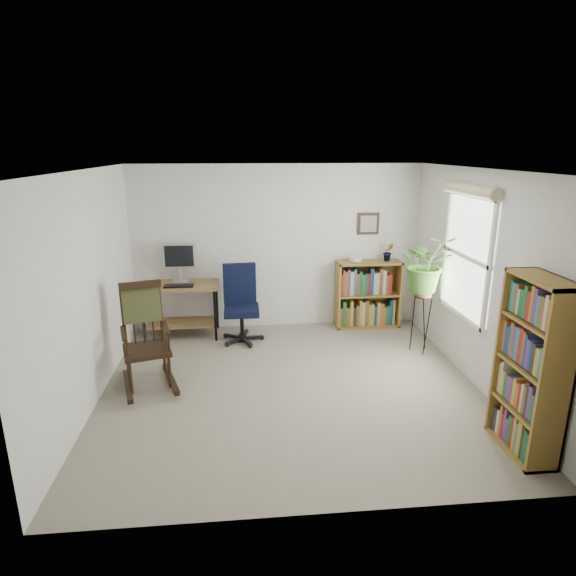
{
  "coord_description": "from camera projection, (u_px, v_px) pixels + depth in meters",
  "views": [
    {
      "loc": [
        -0.52,
        -4.91,
        2.61
      ],
      "look_at": [
        0.0,
        0.4,
        1.05
      ],
      "focal_mm": 30.0,
      "sensor_mm": 36.0,
      "label": 1
    }
  ],
  "objects": [
    {
      "name": "floor",
      "position": [
        291.0,
        386.0,
        5.47
      ],
      "size": [
        4.2,
        4.0,
        0.0
      ],
      "primitive_type": "cube",
      "color": "gray",
      "rests_on": "ground"
    },
    {
      "name": "ceiling",
      "position": [
        292.0,
        170.0,
        4.8
      ],
      "size": [
        4.2,
        4.0,
        0.0
      ],
      "primitive_type": "cube",
      "color": "silver",
      "rests_on": "ground"
    },
    {
      "name": "wall_back",
      "position": [
        277.0,
        248.0,
        7.05
      ],
      "size": [
        4.2,
        0.0,
        2.4
      ],
      "primitive_type": "cube",
      "color": "silver",
      "rests_on": "ground"
    },
    {
      "name": "wall_front",
      "position": [
        323.0,
        366.0,
        3.23
      ],
      "size": [
        4.2,
        0.0,
        2.4
      ],
      "primitive_type": "cube",
      "color": "silver",
      "rests_on": "ground"
    },
    {
      "name": "wall_left",
      "position": [
        89.0,
        290.0,
        4.94
      ],
      "size": [
        0.0,
        4.0,
        2.4
      ],
      "primitive_type": "cube",
      "color": "silver",
      "rests_on": "ground"
    },
    {
      "name": "wall_right",
      "position": [
        480.0,
        280.0,
        5.33
      ],
      "size": [
        0.0,
        4.0,
        2.4
      ],
      "primitive_type": "cube",
      "color": "silver",
      "rests_on": "ground"
    },
    {
      "name": "window",
      "position": [
        466.0,
        257.0,
        5.56
      ],
      "size": [
        0.12,
        1.2,
        1.5
      ],
      "primitive_type": null,
      "color": "white",
      "rests_on": "wall_right"
    },
    {
      "name": "desk",
      "position": [
        181.0,
        310.0,
        6.86
      ],
      "size": [
        1.06,
        0.58,
        0.77
      ],
      "primitive_type": null,
      "color": "olive",
      "rests_on": "floor"
    },
    {
      "name": "monitor",
      "position": [
        180.0,
        263.0,
        6.81
      ],
      "size": [
        0.46,
        0.16,
        0.56
      ],
      "primitive_type": null,
      "color": "#B9B9BE",
      "rests_on": "desk"
    },
    {
      "name": "keyboard",
      "position": [
        179.0,
        286.0,
        6.63
      ],
      "size": [
        0.4,
        0.15,
        0.02
      ],
      "primitive_type": "cube",
      "color": "black",
      "rests_on": "desk"
    },
    {
      "name": "office_chair",
      "position": [
        241.0,
        304.0,
        6.6
      ],
      "size": [
        0.64,
        0.64,
        1.09
      ],
      "primitive_type": null,
      "rotation": [
        0.0,
        0.0,
        0.08
      ],
      "color": "black",
      "rests_on": "floor"
    },
    {
      "name": "rocking_chair",
      "position": [
        146.0,
        336.0,
        5.33
      ],
      "size": [
        0.88,
        1.17,
        1.2
      ],
      "primitive_type": null,
      "rotation": [
        0.0,
        0.0,
        0.28
      ],
      "color": "black",
      "rests_on": "floor"
    },
    {
      "name": "low_bookshelf",
      "position": [
        368.0,
        294.0,
        7.2
      ],
      "size": [
        0.95,
        0.32,
        1.0
      ],
      "primitive_type": null,
      "color": "olive",
      "rests_on": "floor"
    },
    {
      "name": "tall_bookshelf",
      "position": [
        531.0,
        368.0,
        4.11
      ],
      "size": [
        0.3,
        0.7,
        1.6
      ],
      "primitive_type": null,
      "color": "olive",
      "rests_on": "floor"
    },
    {
      "name": "plant_stand",
      "position": [
        422.0,
        319.0,
        6.29
      ],
      "size": [
        0.32,
        0.32,
        0.9
      ],
      "primitive_type": null,
      "rotation": [
        0.0,
        0.0,
        0.37
      ],
      "color": "black",
      "rests_on": "floor"
    },
    {
      "name": "spider_plant",
      "position": [
        429.0,
        235.0,
        5.98
      ],
      "size": [
        1.69,
        1.88,
        1.46
      ],
      "primitive_type": "imported",
      "color": "#3D6E26",
      "rests_on": "plant_stand"
    },
    {
      "name": "potted_plant_small",
      "position": [
        388.0,
        257.0,
        7.08
      ],
      "size": [
        0.13,
        0.24,
        0.11
      ],
      "primitive_type": "imported",
      "color": "#3D6E26",
      "rests_on": "low_bookshelf"
    },
    {
      "name": "framed_picture",
      "position": [
        368.0,
        224.0,
        7.05
      ],
      "size": [
        0.32,
        0.04,
        0.32
      ],
      "primitive_type": null,
      "color": "black",
      "rests_on": "wall_back"
    }
  ]
}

